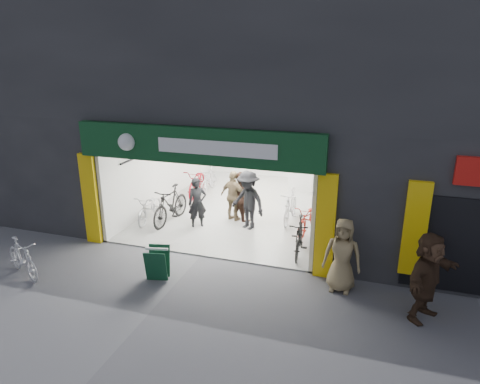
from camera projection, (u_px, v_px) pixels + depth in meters
The scene contains 17 objects.
ground at pixel (200, 256), 11.45m from camera, with size 60.00×60.00×0.00m, color #56565B.
building at pixel (279, 80), 14.35m from camera, with size 17.00×10.27×8.00m.
bike_left_front at pixel (150, 208), 13.70m from camera, with size 0.61×1.75×0.92m, color #A8A8AD.
bike_left_midfront at pixel (171, 205), 13.51m from camera, with size 0.57×2.00×1.20m, color black.
bike_left_midback at pixel (197, 182), 16.12m from camera, with size 0.70×2.02×1.06m, color maroon.
bike_left_back at pixel (209, 180), 16.60m from camera, with size 0.43×1.54×0.92m, color #B3B3B8.
bike_right_front at pixel (299, 237), 11.43m from camera, with size 0.48×1.70×1.02m, color black.
bike_right_mid at pixel (309, 219), 12.82m from camera, with size 0.60×1.73×0.91m, color maroon.
bike_right_back at pixel (290, 206), 13.62m from camera, with size 0.50×1.76×1.06m, color #B6B7BB.
parked_bike at pixel (22, 258), 10.32m from camera, with size 0.45×1.59×0.96m, color silver.
customer_a at pixel (197, 203), 13.10m from camera, with size 0.58×0.38×1.59m, color black.
customer_b at pixel (241, 196), 13.73m from camera, with size 0.78×0.61×1.61m, color #352118.
customer_c at pixel (248, 201), 12.93m from camera, with size 1.20×0.69×1.86m, color black.
customer_d at pixel (234, 196), 13.60m from camera, with size 0.98×0.41×1.66m, color #7D6748.
pedestrian_near at pixel (342, 255), 9.60m from camera, with size 0.85×0.55×1.74m, color olive.
pedestrian_far at pixel (427, 277), 8.54m from camera, with size 1.75×0.56×1.88m, color #3B281A.
sandwich_board at pixel (158, 263), 10.17m from camera, with size 0.62×0.63×0.80m.
Camera 1 is at (4.17, -9.51, 5.23)m, focal length 32.00 mm.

